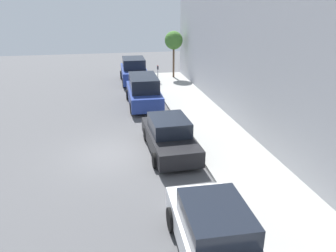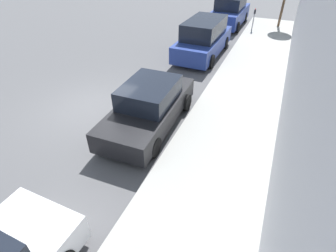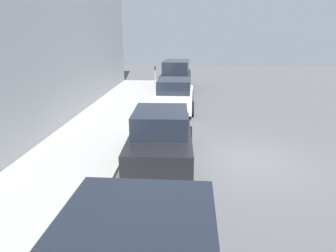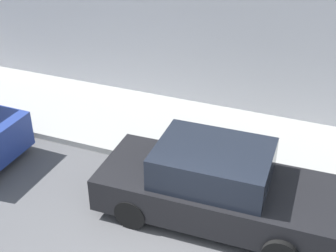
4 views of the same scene
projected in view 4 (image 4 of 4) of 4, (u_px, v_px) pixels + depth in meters
The scene contains 2 objects.
sidewalk at pixel (242, 144), 11.29m from camera, with size 3.06×32.00×0.15m.
parked_sedan_third at pixel (216, 186), 8.81m from camera, with size 1.93×4.55×1.54m.
Camera 4 is at (-4.47, -1.85, 6.17)m, focal length 50.00 mm.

